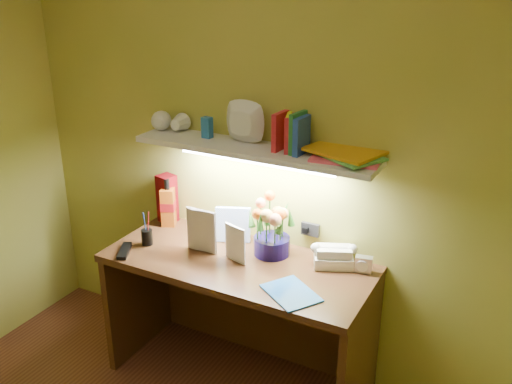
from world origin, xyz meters
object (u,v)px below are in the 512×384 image
telephone (334,254)px  whisky_bottle (168,202)px  flower_bouquet (272,225)px  desk_clock (364,264)px  desk (239,322)px

telephone → whisky_bottle: bearing=155.9°
flower_bouquet → desk_clock: (0.49, 0.04, -0.13)m
desk → whisky_bottle: size_ratio=4.89×
telephone → desk: bearing=179.0°
telephone → whisky_bottle: (-1.02, -0.00, 0.08)m
telephone → desk_clock: 0.16m
desk_clock → desk: bearing=-172.3°
flower_bouquet → desk: bearing=-128.2°
desk → flower_bouquet: bearing=51.8°
telephone → whisky_bottle: 1.02m
desk → telephone: (0.45, 0.19, 0.43)m
flower_bouquet → desk_clock: 0.51m
whisky_bottle → desk: bearing=-18.6°
flower_bouquet → whisky_bottle: flower_bouquet is taller
flower_bouquet → telephone: 0.35m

